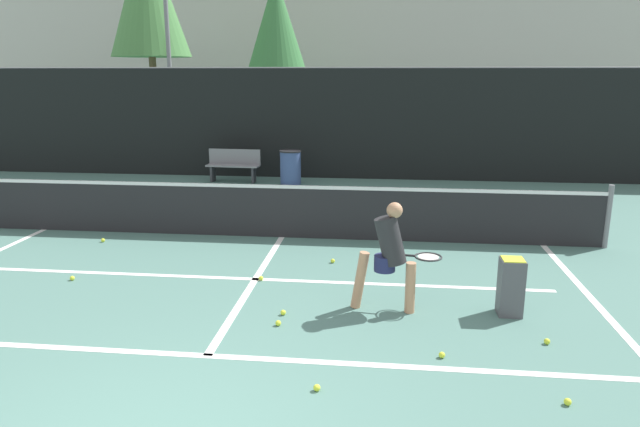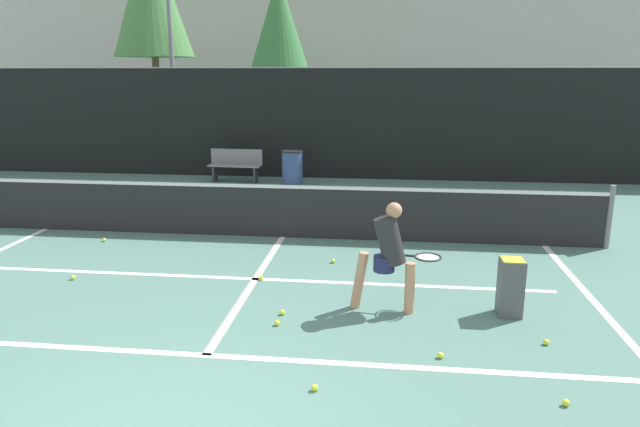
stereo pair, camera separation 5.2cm
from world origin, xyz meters
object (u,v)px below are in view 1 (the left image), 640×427
(player_practicing, at_px, (389,253))
(ball_hopper, at_px, (511,285))
(parked_car, at_px, (474,148))
(courtside_bench, at_px, (234,165))
(trash_bin, at_px, (291,167))

(player_practicing, height_order, ball_hopper, player_practicing)
(player_practicing, height_order, parked_car, parked_car)
(ball_hopper, xyz_separation_m, courtside_bench, (-5.54, 8.06, 0.09))
(courtside_bench, relative_size, parked_car, 0.34)
(courtside_bench, bearing_deg, parked_car, 29.13)
(courtside_bench, height_order, trash_bin, trash_bin)
(parked_car, bearing_deg, trash_bin, -146.28)
(player_practicing, relative_size, courtside_bench, 0.96)
(trash_bin, bearing_deg, player_practicing, -72.44)
(player_practicing, distance_m, courtside_bench, 9.06)
(player_practicing, bearing_deg, trash_bin, 114.55)
(trash_bin, relative_size, parked_car, 0.21)
(ball_hopper, distance_m, parked_car, 11.42)
(player_practicing, bearing_deg, parked_car, 83.72)
(ball_hopper, relative_size, parked_car, 0.17)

